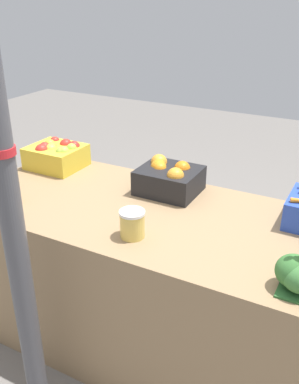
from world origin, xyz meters
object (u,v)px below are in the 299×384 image
at_px(pickle_jar, 132,224).
at_px(orange_crate, 169,178).
at_px(support_pole, 6,181).
at_px(juice_bottle_amber, 10,184).
at_px(apple_crate, 56,154).

bearing_deg(pickle_jar, orange_crate, 97.37).
xyz_separation_m(support_pole, juice_bottle_amber, (-0.39, 0.37, -0.24)).
distance_m(support_pole, apple_crate, 1.03).
relative_size(apple_crate, orange_crate, 1.00).
distance_m(support_pole, pickle_jar, 0.56).
height_order(apple_crate, juice_bottle_amber, juice_bottle_amber).
bearing_deg(juice_bottle_amber, orange_crate, 37.93).
relative_size(support_pole, apple_crate, 7.49).
height_order(support_pole, pickle_jar, support_pole).
bearing_deg(orange_crate, apple_crate, -179.79).
height_order(orange_crate, juice_bottle_amber, juice_bottle_amber).
bearing_deg(orange_crate, juice_bottle_amber, -142.07).
bearing_deg(juice_bottle_amber, apple_crate, 103.10).
bearing_deg(orange_crate, support_pole, -105.42).
relative_size(orange_crate, pickle_jar, 2.52).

